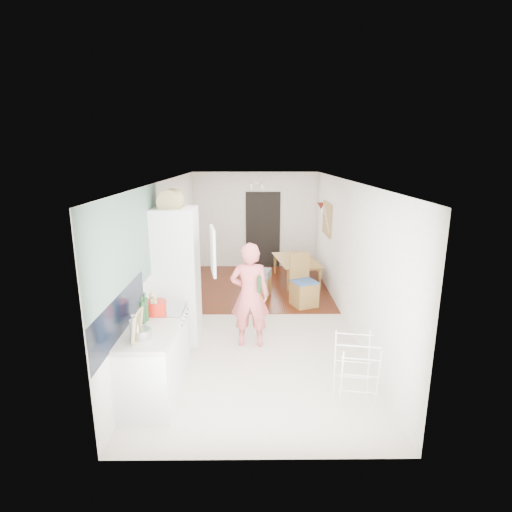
{
  "coord_description": "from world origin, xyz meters",
  "views": [
    {
      "loc": [
        -0.07,
        -6.83,
        2.94
      ],
      "look_at": [
        -0.01,
        0.2,
        1.14
      ],
      "focal_mm": 28.0,
      "sensor_mm": 36.0,
      "label": 1
    }
  ],
  "objects_px": {
    "person": "(250,286)",
    "dining_table": "(297,272)",
    "dining_chair": "(304,281)",
    "drying_rack": "(356,372)",
    "stool": "(262,287)"
  },
  "relations": [
    {
      "from": "dining_chair",
      "to": "drying_rack",
      "type": "xyz_separation_m",
      "value": [
        0.21,
        -3.22,
        -0.09
      ]
    },
    {
      "from": "person",
      "to": "stool",
      "type": "height_order",
      "value": "person"
    },
    {
      "from": "person",
      "to": "drying_rack",
      "type": "bearing_deg",
      "value": 131.42
    },
    {
      "from": "stool",
      "to": "drying_rack",
      "type": "relative_size",
      "value": 0.5
    },
    {
      "from": "drying_rack",
      "to": "dining_chair",
      "type": "bearing_deg",
      "value": 103.78
    },
    {
      "from": "dining_chair",
      "to": "stool",
      "type": "height_order",
      "value": "dining_chair"
    },
    {
      "from": "dining_table",
      "to": "stool",
      "type": "bearing_deg",
      "value": 131.16
    },
    {
      "from": "drying_rack",
      "to": "person",
      "type": "bearing_deg",
      "value": 139.1
    },
    {
      "from": "person",
      "to": "stool",
      "type": "distance_m",
      "value": 2.32
    },
    {
      "from": "person",
      "to": "dining_table",
      "type": "height_order",
      "value": "person"
    },
    {
      "from": "dining_table",
      "to": "drying_rack",
      "type": "distance_m",
      "value": 4.77
    },
    {
      "from": "dining_table",
      "to": "dining_chair",
      "type": "relative_size",
      "value": 1.27
    },
    {
      "from": "stool",
      "to": "drying_rack",
      "type": "height_order",
      "value": "drying_rack"
    },
    {
      "from": "dining_table",
      "to": "stool",
      "type": "relative_size",
      "value": 3.05
    },
    {
      "from": "dining_table",
      "to": "dining_chair",
      "type": "xyz_separation_m",
      "value": [
        -0.03,
        -1.55,
        0.29
      ]
    }
  ]
}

